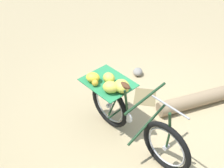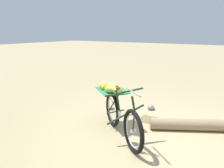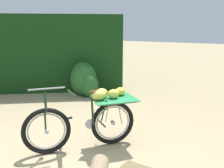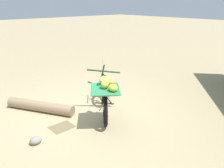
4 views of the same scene
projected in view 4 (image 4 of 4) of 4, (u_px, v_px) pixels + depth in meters
ground_plane at (86, 112)px, 5.09m from camera, size 60.00×60.00×0.00m
bicycle at (105, 94)px, 4.80m from camera, size 1.33×1.59×1.03m
fallen_log at (40, 106)px, 5.12m from camera, size 1.00×1.52×0.23m
path_stone at (36, 140)px, 3.95m from camera, size 0.21×0.17×0.13m
leaf_litter_patch at (62, 127)px, 4.49m from camera, size 0.44×0.36×0.01m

